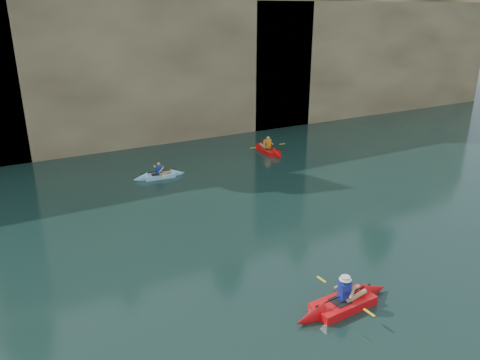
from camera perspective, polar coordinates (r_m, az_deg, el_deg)
ground at (r=15.40m, az=14.21°, el=-15.91°), size 160.00×160.00×0.00m
cliff at (r=39.91m, az=-16.34°, el=15.24°), size 70.00×16.00×12.00m
cliff_slab_center at (r=33.40m, az=-9.81°, el=14.39°), size 24.00×2.40×11.40m
cliff_slab_east at (r=44.27m, az=16.26°, el=14.25°), size 26.00×2.40×9.84m
sea_cave_center at (r=31.98m, az=-19.18°, el=5.84°), size 3.50×1.00×3.20m
sea_cave_east at (r=36.73m, az=2.87°, el=9.72°), size 5.00×1.00×4.50m
main_kayaker at (r=15.60m, az=12.47°, el=-14.40°), size 3.81×2.54×1.41m
kayaker_red_far at (r=30.88m, az=3.42°, el=3.69°), size 2.59×3.65×1.33m
kayaker_ltblue_mid at (r=26.52m, az=-9.81°, el=0.56°), size 2.99×2.23×1.12m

